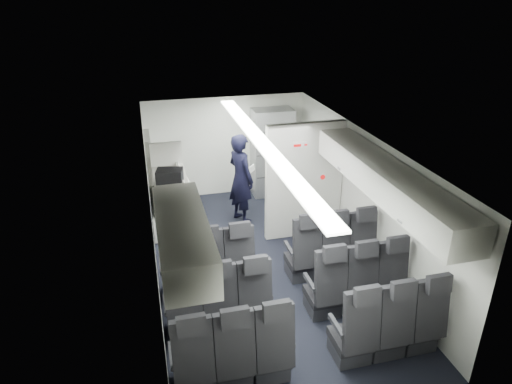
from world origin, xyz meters
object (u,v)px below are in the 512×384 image
seat_row_rear (314,343)px  galley_unit (272,153)px  flight_attendant (241,179)px  carry_on_bag (170,177)px  seat_row_mid (290,297)px  boarding_door (152,186)px  seat_row_front (271,261)px

seat_row_rear → galley_unit: 5.17m
flight_attendant → carry_on_bag: (-1.41, -1.80, 0.91)m
galley_unit → flight_attendant: bearing=-130.7°
seat_row_mid → galley_unit: bearing=77.1°
galley_unit → boarding_door: size_ratio=1.02×
flight_attendant → seat_row_mid: bearing=155.6°
galley_unit → carry_on_bag: bearing=-129.1°
seat_row_mid → boarding_door: 3.45m
galley_unit → carry_on_bag: size_ratio=5.30×
seat_row_front → seat_row_mid: same height
seat_row_front → seat_row_rear: (0.00, -1.80, 0.00)m
seat_row_front → carry_on_bag: carry_on_bag is taller
galley_unit → flight_attendant: (-0.93, -1.08, -0.07)m
seat_row_rear → galley_unit: (0.95, 5.05, 0.55)m
seat_row_rear → carry_on_bag: size_ratio=9.29×
carry_on_bag → galley_unit: bearing=63.6°
seat_row_rear → boarding_door: (-1.64, 3.89, 0.55)m
flight_attendant → seat_row_front: bearing=155.4°
seat_row_front → galley_unit: (0.95, 3.25, 0.55)m
boarding_door → carry_on_bag: (0.25, -1.72, 0.84)m
seat_row_front → galley_unit: bearing=73.7°
boarding_door → flight_attendant: size_ratio=1.05×
seat_row_rear → flight_attendant: size_ratio=1.89×
seat_row_mid → carry_on_bag: size_ratio=9.29×
galley_unit → seat_row_front: bearing=-106.3°
galley_unit → carry_on_bag: 3.81m
seat_row_front → galley_unit: galley_unit is taller
seat_row_front → flight_attendant: size_ratio=1.89×
seat_row_rear → carry_on_bag: bearing=122.7°
seat_row_rear → boarding_door: size_ratio=1.79×
galley_unit → carry_on_bag: (-2.34, -2.88, 0.84)m
boarding_door → seat_row_rear: bearing=-67.1°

